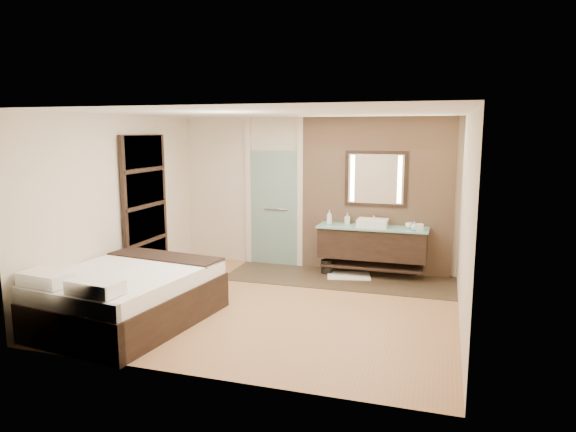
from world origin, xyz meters
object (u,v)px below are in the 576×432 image
(vanity, at_px, (372,243))
(bed, at_px, (125,296))
(mirror_unit, at_px, (376,179))
(waste_bin, at_px, (326,267))

(vanity, xyz_separation_m, bed, (-2.75, -3.08, -0.23))
(mirror_unit, distance_m, waste_bin, 1.74)
(mirror_unit, relative_size, bed, 0.44)
(mirror_unit, height_order, waste_bin, mirror_unit)
(mirror_unit, height_order, bed, mirror_unit)
(vanity, height_order, waste_bin, vanity)
(mirror_unit, bearing_deg, waste_bin, -158.37)
(vanity, bearing_deg, bed, -131.80)
(mirror_unit, distance_m, bed, 4.50)
(vanity, distance_m, bed, 4.13)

